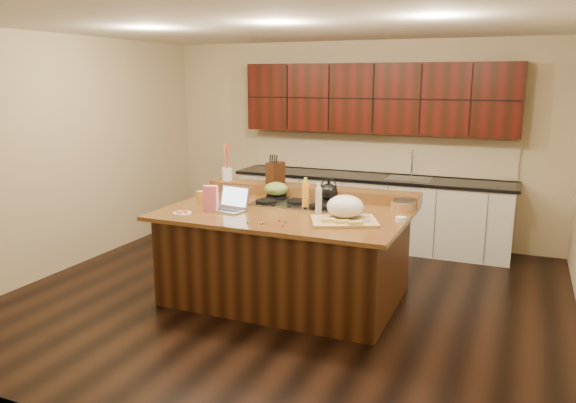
% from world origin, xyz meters
% --- Properties ---
extents(room, '(5.52, 5.02, 2.72)m').
position_xyz_m(room, '(0.00, 0.00, 1.35)').
color(room, black).
rests_on(room, ground).
extents(island, '(2.40, 1.60, 0.92)m').
position_xyz_m(island, '(0.00, 0.00, 0.46)').
color(island, black).
rests_on(island, ground).
extents(back_ledge, '(2.40, 0.30, 0.12)m').
position_xyz_m(back_ledge, '(0.00, 0.70, 0.98)').
color(back_ledge, black).
rests_on(back_ledge, island).
extents(cooktop, '(0.92, 0.52, 0.05)m').
position_xyz_m(cooktop, '(0.00, 0.30, 0.94)').
color(cooktop, gray).
rests_on(cooktop, island).
extents(back_counter, '(3.70, 0.66, 2.40)m').
position_xyz_m(back_counter, '(0.30, 2.23, 0.98)').
color(back_counter, silver).
rests_on(back_counter, ground).
extents(kettle, '(0.21, 0.21, 0.17)m').
position_xyz_m(kettle, '(0.30, 0.43, 1.05)').
color(kettle, black).
rests_on(kettle, cooktop).
extents(green_bowl, '(0.32, 0.32, 0.14)m').
position_xyz_m(green_bowl, '(-0.30, 0.43, 1.04)').
color(green_bowl, '#5C762F').
rests_on(green_bowl, cooktop).
extents(laptop, '(0.37, 0.31, 0.23)m').
position_xyz_m(laptop, '(-0.51, -0.19, 0.98)').
color(laptop, '#B7B7BC').
rests_on(laptop, island).
extents(oil_bottle, '(0.08, 0.08, 0.27)m').
position_xyz_m(oil_bottle, '(0.16, 0.13, 1.06)').
color(oil_bottle, '#F8A22B').
rests_on(oil_bottle, island).
extents(vinegar_bottle, '(0.07, 0.07, 0.25)m').
position_xyz_m(vinegar_bottle, '(0.33, 0.03, 1.04)').
color(vinegar_bottle, silver).
rests_on(vinegar_bottle, island).
extents(wooden_tray, '(0.71, 0.63, 0.24)m').
position_xyz_m(wooden_tray, '(0.67, -0.18, 1.03)').
color(wooden_tray, tan).
rests_on(wooden_tray, island).
extents(ramekin_a, '(0.12, 0.12, 0.04)m').
position_xyz_m(ramekin_a, '(0.64, -0.15, 0.94)').
color(ramekin_a, white).
rests_on(ramekin_a, island).
extents(ramekin_b, '(0.13, 0.13, 0.04)m').
position_xyz_m(ramekin_b, '(1.15, -0.01, 0.94)').
color(ramekin_b, white).
rests_on(ramekin_b, island).
extents(ramekin_c, '(0.12, 0.12, 0.04)m').
position_xyz_m(ramekin_c, '(0.82, -0.06, 0.94)').
color(ramekin_c, white).
rests_on(ramekin_c, island).
extents(strainer_bowl, '(0.28, 0.28, 0.09)m').
position_xyz_m(strainer_bowl, '(1.08, 0.43, 0.97)').
color(strainer_bowl, '#996B3F').
rests_on(strainer_bowl, island).
extents(kitchen_timer, '(0.09, 0.09, 0.07)m').
position_xyz_m(kitchen_timer, '(0.53, -0.17, 0.96)').
color(kitchen_timer, silver).
rests_on(kitchen_timer, island).
extents(pink_bag, '(0.15, 0.10, 0.25)m').
position_xyz_m(pink_bag, '(-0.67, -0.32, 1.05)').
color(pink_bag, pink).
rests_on(pink_bag, island).
extents(candy_plate, '(0.22, 0.22, 0.01)m').
position_xyz_m(candy_plate, '(-0.88, -0.52, 0.93)').
color(candy_plate, white).
rests_on(candy_plate, island).
extents(package_box, '(0.10, 0.07, 0.14)m').
position_xyz_m(package_box, '(-0.90, -0.11, 0.99)').
color(package_box, gold).
rests_on(package_box, island).
extents(utensil_crock, '(0.16, 0.16, 0.14)m').
position_xyz_m(utensil_crock, '(-1.05, 0.70, 1.11)').
color(utensil_crock, white).
rests_on(utensil_crock, back_ledge).
extents(knife_block, '(0.18, 0.23, 0.24)m').
position_xyz_m(knife_block, '(-0.43, 0.70, 1.16)').
color(knife_block, black).
rests_on(knife_block, back_ledge).
extents(gumdrop_0, '(0.02, 0.02, 0.02)m').
position_xyz_m(gumdrop_0, '(-0.00, -0.57, 0.93)').
color(gumdrop_0, red).
rests_on(gumdrop_0, island).
extents(gumdrop_1, '(0.02, 0.02, 0.02)m').
position_xyz_m(gumdrop_1, '(0.01, -0.56, 0.93)').
color(gumdrop_1, '#198C26').
rests_on(gumdrop_1, island).
extents(gumdrop_2, '(0.02, 0.02, 0.02)m').
position_xyz_m(gumdrop_2, '(0.12, -0.43, 0.93)').
color(gumdrop_2, red).
rests_on(gumdrop_2, island).
extents(gumdrop_3, '(0.02, 0.02, 0.02)m').
position_xyz_m(gumdrop_3, '(0.18, -0.44, 0.93)').
color(gumdrop_3, '#198C26').
rests_on(gumdrop_3, island).
extents(gumdrop_4, '(0.02, 0.02, 0.02)m').
position_xyz_m(gumdrop_4, '(0.12, -0.44, 0.93)').
color(gumdrop_4, red).
rests_on(gumdrop_4, island).
extents(gumdrop_5, '(0.02, 0.02, 0.02)m').
position_xyz_m(gumdrop_5, '(-0.12, -0.60, 0.93)').
color(gumdrop_5, '#198C26').
rests_on(gumdrop_5, island).
extents(gumdrop_6, '(0.02, 0.02, 0.02)m').
position_xyz_m(gumdrop_6, '(0.02, -0.59, 0.93)').
color(gumdrop_6, red).
rests_on(gumdrop_6, island).
extents(gumdrop_7, '(0.02, 0.02, 0.02)m').
position_xyz_m(gumdrop_7, '(0.00, -0.59, 0.93)').
color(gumdrop_7, '#198C26').
rests_on(gumdrop_7, island).
extents(gumdrop_8, '(0.02, 0.02, 0.02)m').
position_xyz_m(gumdrop_8, '(0.23, -0.60, 0.93)').
color(gumdrop_8, red).
rests_on(gumdrop_8, island).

